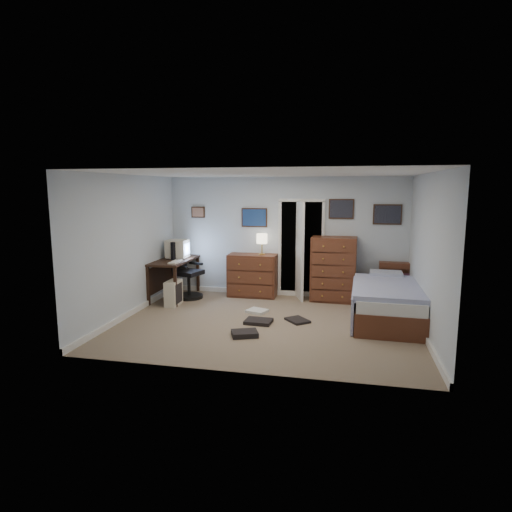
{
  "coord_description": "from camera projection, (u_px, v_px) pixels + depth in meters",
  "views": [
    {
      "loc": [
        1.27,
        -6.86,
        2.26
      ],
      "look_at": [
        -0.26,
        0.3,
        1.1
      ],
      "focal_mm": 30.0,
      "sensor_mm": 36.0,
      "label": 1
    }
  ],
  "objects": [
    {
      "name": "bed",
      "position": [
        386.0,
        301.0,
        7.37
      ],
      "size": [
        1.22,
        2.19,
        0.71
      ],
      "rotation": [
        0.0,
        0.0,
        -0.03
      ],
      "color": "brown",
      "rests_on": "floor"
    },
    {
      "name": "crt_monitor",
      "position": [
        178.0,
        249.0,
        8.93
      ],
      "size": [
        0.43,
        0.39,
        0.39
      ],
      "rotation": [
        0.0,
        0.0,
        0.01
      ],
      "color": "beige",
      "rests_on": "computer_desk"
    },
    {
      "name": "pc_tower",
      "position": [
        174.0,
        293.0,
        8.34
      ],
      "size": [
        0.23,
        0.46,
        0.49
      ],
      "rotation": [
        0.0,
        0.0,
        0.01
      ],
      "color": "beige",
      "rests_on": "floor"
    },
    {
      "name": "wall_posters",
      "position": [
        312.0,
        214.0,
        8.76
      ],
      "size": [
        4.38,
        0.04,
        0.6
      ],
      "color": "#331E11",
      "rests_on": "floor"
    },
    {
      "name": "table_lamp",
      "position": [
        262.0,
        239.0,
        8.86
      ],
      "size": [
        0.23,
        0.23,
        0.44
      ],
      "rotation": [
        0.0,
        0.0,
        0.01
      ],
      "color": "gold",
      "rests_on": "low_dresser"
    },
    {
      "name": "low_dresser",
      "position": [
        253.0,
        275.0,
        9.02
      ],
      "size": [
        1.01,
        0.52,
        0.9
      ],
      "primitive_type": "cube",
      "rotation": [
        0.0,
        0.0,
        0.01
      ],
      "color": "brown",
      "rests_on": "floor"
    },
    {
      "name": "headboard_bookcase",
      "position": [
        402.0,
        282.0,
        8.48
      ],
      "size": [
        0.91,
        0.26,
        0.81
      ],
      "rotation": [
        0.0,
        0.0,
        -0.03
      ],
      "color": "brown",
      "rests_on": "floor"
    },
    {
      "name": "keyboard",
      "position": [
        176.0,
        262.0,
        8.44
      ],
      "size": [
        0.17,
        0.43,
        0.03
      ],
      "primitive_type": "cube",
      "rotation": [
        0.0,
        0.0,
        0.01
      ],
      "color": "beige",
      "rests_on": "computer_desk"
    },
    {
      "name": "computer_desk",
      "position": [
        170.0,
        268.0,
        8.87
      ],
      "size": [
        0.67,
        1.41,
        0.81
      ],
      "rotation": [
        0.0,
        0.0,
        0.01
      ],
      "color": "black",
      "rests_on": "floor"
    },
    {
      "name": "doorway",
      "position": [
        302.0,
        247.0,
        9.21
      ],
      "size": [
        0.96,
        1.12,
        2.05
      ],
      "color": "black",
      "rests_on": "floor"
    },
    {
      "name": "tall_dresser",
      "position": [
        333.0,
        269.0,
        8.62
      ],
      "size": [
        0.91,
        0.56,
        1.3
      ],
      "primitive_type": "cube",
      "rotation": [
        0.0,
        0.0,
        -0.04
      ],
      "color": "brown",
      "rests_on": "floor"
    },
    {
      "name": "floor",
      "position": [
        267.0,
        324.0,
        7.24
      ],
      "size": [
        5.0,
        4.0,
        0.02
      ],
      "primitive_type": "cube",
      "color": "#84715B",
      "rests_on": "ground"
    },
    {
      "name": "media_stack",
      "position": [
        185.0,
        273.0,
        9.75
      ],
      "size": [
        0.14,
        0.14,
        0.71
      ],
      "primitive_type": "cube",
      "rotation": [
        0.0,
        0.0,
        -0.02
      ],
      "color": "maroon",
      "rests_on": "floor"
    },
    {
      "name": "office_chair",
      "position": [
        186.0,
        276.0,
        8.88
      ],
      "size": [
        0.71,
        0.71,
        1.18
      ],
      "rotation": [
        0.0,
        0.0,
        -0.28
      ],
      "color": "black",
      "rests_on": "floor"
    },
    {
      "name": "floor_clutter",
      "position": [
        261.0,
        323.0,
        7.17
      ],
      "size": [
        1.25,
        1.71,
        0.08
      ],
      "rotation": [
        0.0,
        0.0,
        -0.03
      ],
      "color": "black",
      "rests_on": "floor"
    }
  ]
}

